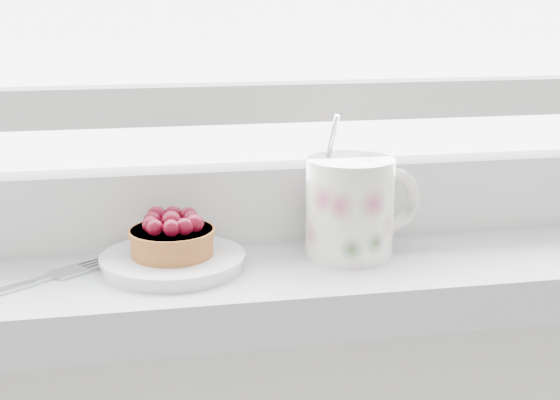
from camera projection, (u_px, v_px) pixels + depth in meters
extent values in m
cube|color=silver|center=(222.00, 282.00, 0.69)|extent=(1.60, 0.20, 0.04)
cube|color=silver|center=(212.00, 202.00, 0.74)|extent=(1.30, 0.05, 0.07)
cube|color=silver|center=(210.00, 103.00, 0.72)|extent=(1.30, 0.04, 0.04)
cylinder|color=white|center=(173.00, 261.00, 0.67)|extent=(0.12, 0.12, 0.01)
cylinder|color=brown|center=(172.00, 242.00, 0.66)|extent=(0.07, 0.07, 0.02)
cylinder|color=brown|center=(172.00, 232.00, 0.66)|extent=(0.07, 0.07, 0.01)
sphere|color=#480914|center=(171.00, 221.00, 0.66)|extent=(0.02, 0.02, 0.02)
sphere|color=#480914|center=(191.00, 219.00, 0.67)|extent=(0.01, 0.01, 0.01)
sphere|color=#480914|center=(188.00, 216.00, 0.67)|extent=(0.02, 0.02, 0.02)
sphere|color=#480914|center=(173.00, 215.00, 0.68)|extent=(0.02, 0.02, 0.02)
sphere|color=#480914|center=(157.00, 216.00, 0.67)|extent=(0.02, 0.02, 0.02)
sphere|color=#480914|center=(152.00, 221.00, 0.66)|extent=(0.01, 0.01, 0.01)
sphere|color=#480914|center=(151.00, 225.00, 0.65)|extent=(0.01, 0.01, 0.01)
sphere|color=#480914|center=(155.00, 228.00, 0.64)|extent=(0.01, 0.01, 0.01)
sphere|color=#480914|center=(171.00, 228.00, 0.64)|extent=(0.01, 0.01, 0.01)
sphere|color=#480914|center=(185.00, 227.00, 0.65)|extent=(0.01, 0.01, 0.01)
sphere|color=#480914|center=(195.00, 224.00, 0.65)|extent=(0.02, 0.02, 0.02)
cylinder|color=white|center=(350.00, 208.00, 0.69)|extent=(0.09, 0.09, 0.09)
cylinder|color=black|center=(351.00, 163.00, 0.68)|extent=(0.07, 0.07, 0.01)
torus|color=white|center=(391.00, 201.00, 0.71)|extent=(0.06, 0.03, 0.06)
cylinder|color=silver|center=(331.00, 144.00, 0.69)|extent=(0.01, 0.02, 0.05)
cube|color=silver|center=(44.00, 279.00, 0.64)|extent=(0.02, 0.02, 0.00)
cube|color=silver|center=(68.00, 272.00, 0.65)|extent=(0.04, 0.03, 0.00)
cube|color=silver|center=(102.00, 266.00, 0.67)|extent=(0.03, 0.02, 0.00)
cube|color=silver|center=(98.00, 265.00, 0.67)|extent=(0.03, 0.02, 0.00)
cube|color=silver|center=(94.00, 263.00, 0.68)|extent=(0.03, 0.02, 0.00)
cube|color=silver|center=(90.00, 261.00, 0.68)|extent=(0.03, 0.02, 0.00)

